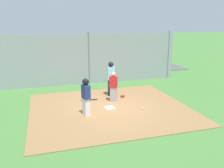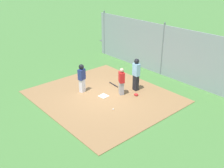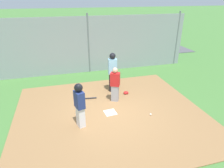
{
  "view_description": "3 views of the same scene",
  "coord_description": "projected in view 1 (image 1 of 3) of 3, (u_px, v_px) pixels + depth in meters",
  "views": [
    {
      "loc": [
        2.86,
        9.95,
        3.94
      ],
      "look_at": [
        -0.43,
        -1.08,
        0.88
      ],
      "focal_mm": 37.7,
      "sensor_mm": 36.0,
      "label": 1
    },
    {
      "loc": [
        -9.68,
        7.88,
        6.49
      ],
      "look_at": [
        -0.27,
        -0.37,
        0.73
      ],
      "focal_mm": 41.68,
      "sensor_mm": 36.0,
      "label": 2
    },
    {
      "loc": [
        1.67,
        6.33,
        4.23
      ],
      "look_at": [
        -0.39,
        -1.18,
        0.7
      ],
      "focal_mm": 31.62,
      "sensor_mm": 36.0,
      "label": 3
    }
  ],
  "objects": [
    {
      "name": "backstop_fence",
      "position": [
        89.0,
        59.0,
        15.07
      ],
      "size": [
        12.0,
        0.1,
        3.35
      ],
      "color": "#93999E",
      "rests_on": "ground_plane"
    },
    {
      "name": "ground_plane",
      "position": [
        110.0,
        108.0,
        11.02
      ],
      "size": [
        140.0,
        140.0,
        0.0
      ],
      "primitive_type": "plane",
      "color": "#477A38"
    },
    {
      "name": "umpire",
      "position": [
        111.0,
        78.0,
        12.64
      ],
      "size": [
        0.4,
        0.3,
        1.86
      ],
      "rotation": [
        0.0,
        0.0,
        1.47
      ],
      "color": "black",
      "rests_on": "dirt_infield"
    },
    {
      "name": "catcher",
      "position": [
        113.0,
        86.0,
        11.76
      ],
      "size": [
        0.46,
        0.41,
        1.52
      ],
      "rotation": [
        0.0,
        0.0,
        1.09
      ],
      "color": "#9E9EA3",
      "rests_on": "dirt_infield"
    },
    {
      "name": "dirt_infield",
      "position": [
        110.0,
        108.0,
        11.01
      ],
      "size": [
        7.2,
        6.4,
        0.03
      ],
      "primitive_type": "cube",
      "color": "olive",
      "rests_on": "ground_plane"
    },
    {
      "name": "baseball_bat",
      "position": [
        89.0,
        100.0,
        12.06
      ],
      "size": [
        0.82,
        0.15,
        0.06
      ],
      "primitive_type": "cylinder",
      "rotation": [
        0.0,
        1.57,
        3.04
      ],
      "color": "black",
      "rests_on": "dirt_infield"
    },
    {
      "name": "runner",
      "position": [
        86.0,
        95.0,
        9.95
      ],
      "size": [
        0.36,
        0.44,
        1.62
      ],
      "rotation": [
        0.0,
        0.0,
        3.43
      ],
      "color": "silver",
      "rests_on": "dirt_infield"
    },
    {
      "name": "parking_lot",
      "position": [
        78.0,
        70.0,
        19.85
      ],
      "size": [
        18.0,
        5.2,
        0.04
      ],
      "primitive_type": "cube",
      "color": "#515156",
      "rests_on": "ground_plane"
    },
    {
      "name": "home_plate",
      "position": [
        110.0,
        108.0,
        11.01
      ],
      "size": [
        0.48,
        0.48,
        0.02
      ],
      "primitive_type": "cube",
      "rotation": [
        0.0,
        0.0,
        0.1
      ],
      "color": "white",
      "rests_on": "dirt_infield"
    },
    {
      "name": "baseball",
      "position": [
        143.0,
        108.0,
        10.87
      ],
      "size": [
        0.07,
        0.07,
        0.07
      ],
      "primitive_type": "sphere",
      "color": "white",
      "rests_on": "dirt_infield"
    },
    {
      "name": "parked_car_dark",
      "position": [
        79.0,
        63.0,
        19.55
      ],
      "size": [
        4.28,
        2.06,
        1.28
      ],
      "rotation": [
        0.0,
        0.0,
        3.2
      ],
      "color": "black",
      "rests_on": "parking_lot"
    },
    {
      "name": "parked_car_silver",
      "position": [
        146.0,
        59.0,
        21.36
      ],
      "size": [
        4.22,
        1.92,
        1.28
      ],
      "rotation": [
        0.0,
        0.0,
        -0.01
      ],
      "color": "#B2B2B7",
      "rests_on": "parking_lot"
    },
    {
      "name": "catcher_mask",
      "position": [
        123.0,
        96.0,
        12.57
      ],
      "size": [
        0.24,
        0.2,
        0.12
      ],
      "primitive_type": "ellipsoid",
      "color": "red",
      "rests_on": "dirt_infield"
    }
  ]
}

